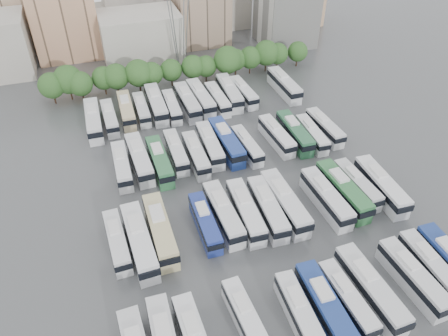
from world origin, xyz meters
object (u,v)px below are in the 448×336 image
object	(u,v)px
bus_r1_s8	(285,202)
bus_r1_s1	(139,241)
bus_r1_s6	(246,211)
bus_r2_s8	(247,145)
bus_r0_s12	(430,266)
bus_r1_s13	(381,186)
bus_r2_s5	(196,155)
bus_r3_s5	(172,107)
bus_r0_s7	(326,309)
bus_r1_s2	(160,230)
bus_r1_s12	(357,184)
bus_r2_s13	(325,127)
bus_r2_s1	(122,166)
bus_r2_s4	(176,152)
bus_r1_s4	(205,222)
bus_r3_s9	(229,92)
bus_r2_s3	(160,161)
bus_r3_s3	(142,109)
bus_r3_s6	(187,102)
bus_r3_s2	(126,110)
bus_r2_s2	(139,159)
bus_r2_s12	(312,134)
bus_r0_s9	(370,288)
bus_r0_s6	(300,314)
bus_r3_s1	(110,118)
bus_r3_s10	(243,92)
bus_r3_s8	(217,99)
bus_r3_s7	(201,98)
bus_r1_s11	(343,190)
bus_r1_s10	(326,198)
bus_r2_s10	(277,135)
bus_r0_s8	(347,299)
bus_r1_s0	(117,241)
bus_r2_s7	(226,141)
bus_r2_s11	(295,133)
bus_r1_s7	(268,208)
bus_r2_s6	(210,145)
bus_r0_s4	(246,318)
bus_r1_s5	(223,213)
bus_r3_s13	(284,85)
bus_r3_s0	(94,120)

from	to	relation	value
bus_r1_s8	bus_r1_s1	bearing A→B (deg)	-178.57
bus_r1_s6	bus_r2_s8	world-z (taller)	bus_r1_s6
bus_r0_s12	bus_r1_s13	world-z (taller)	bus_r1_s13
bus_r2_s5	bus_r3_s5	xyz separation A→B (m)	(-0.20, 18.40, -0.11)
bus_r0_s7	bus_r1_s2	bearing A→B (deg)	131.75
bus_r1_s12	bus_r2_s13	size ratio (longest dim) A/B	1.00
bus_r2_s1	bus_r2_s4	size ratio (longest dim) A/B	1.02
bus_r1_s4	bus_r3_s9	xyz separation A→B (m)	(16.52, 36.96, 0.29)
bus_r2_s3	bus_r3_s3	world-z (taller)	bus_r2_s3
bus_r3_s6	bus_r3_s9	world-z (taller)	bus_r3_s9
bus_r3_s2	bus_r3_s6	bearing A→B (deg)	-2.31
bus_r0_s12	bus_r1_s4	size ratio (longest dim) A/B	1.03
bus_r2_s2	bus_r2_s12	xyz separation A→B (m)	(33.11, -2.20, -0.29)
bus_r0_s7	bus_r1_s13	distance (m)	26.85
bus_r1_s8	bus_r0_s9	bearing A→B (deg)	-79.69
bus_r0_s6	bus_r3_s6	bearing A→B (deg)	92.26
bus_r2_s1	bus_r3_s9	world-z (taller)	bus_r3_s9
bus_r2_s13	bus_r3_s3	xyz separation A→B (m)	(-33.16, 18.54, -0.08)
bus_r1_s4	bus_r3_s9	size ratio (longest dim) A/B	0.85
bus_r0_s9	bus_r3_s1	xyz separation A→B (m)	(-26.67, 53.21, -0.26)
bus_r0_s7	bus_r3_s10	world-z (taller)	bus_r0_s7
bus_r2_s1	bus_r3_s8	xyz separation A→B (m)	(23.15, 17.41, -0.00)
bus_r1_s8	bus_r2_s2	bearing A→B (deg)	135.56
bus_r1_s2	bus_r3_s7	xyz separation A→B (m)	(16.54, 36.31, -0.03)
bus_r3_s3	bus_r3_s6	xyz separation A→B (m)	(9.83, -0.49, 0.34)
bus_r3_s1	bus_r1_s11	bearing A→B (deg)	-47.32
bus_r1_s13	bus_r3_s10	size ratio (longest dim) A/B	1.12
bus_r1_s4	bus_r1_s13	distance (m)	29.86
bus_r1_s6	bus_r1_s10	size ratio (longest dim) A/B	0.99
bus_r2_s10	bus_r0_s8	bearing A→B (deg)	-103.02
bus_r1_s11	bus_r2_s1	bearing A→B (deg)	149.09
bus_r1_s11	bus_r3_s1	bearing A→B (deg)	131.26
bus_r1_s8	bus_r3_s2	size ratio (longest dim) A/B	1.09
bus_r1_s0	bus_r2_s13	distance (m)	46.40
bus_r2_s13	bus_r2_s7	bearing A→B (deg)	175.02
bus_r2_s12	bus_r3_s6	bearing A→B (deg)	137.97
bus_r2_s4	bus_r2_s11	distance (m)	23.24
bus_r1_s7	bus_r1_s13	size ratio (longest dim) A/B	0.97
bus_r1_s10	bus_r2_s6	world-z (taller)	bus_r1_s10
bus_r0_s6	bus_r2_s7	xyz separation A→B (m)	(3.15, 37.47, 0.33)
bus_r2_s2	bus_r3_s8	xyz separation A→B (m)	(19.92, 16.60, -0.19)
bus_r1_s13	bus_r2_s10	size ratio (longest dim) A/B	1.11
bus_r0_s4	bus_r0_s8	size ratio (longest dim) A/B	0.98
bus_r2_s4	bus_r3_s1	distance (m)	18.79
bus_r3_s8	bus_r1_s5	bearing A→B (deg)	-107.16
bus_r3_s6	bus_r3_s13	size ratio (longest dim) A/B	0.99
bus_r2_s4	bus_r3_s1	bearing A→B (deg)	123.29
bus_r0_s4	bus_r1_s4	size ratio (longest dim) A/B	0.97
bus_r1_s11	bus_r3_s0	size ratio (longest dim) A/B	0.99
bus_r0_s4	bus_r0_s9	world-z (taller)	bus_r0_s9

